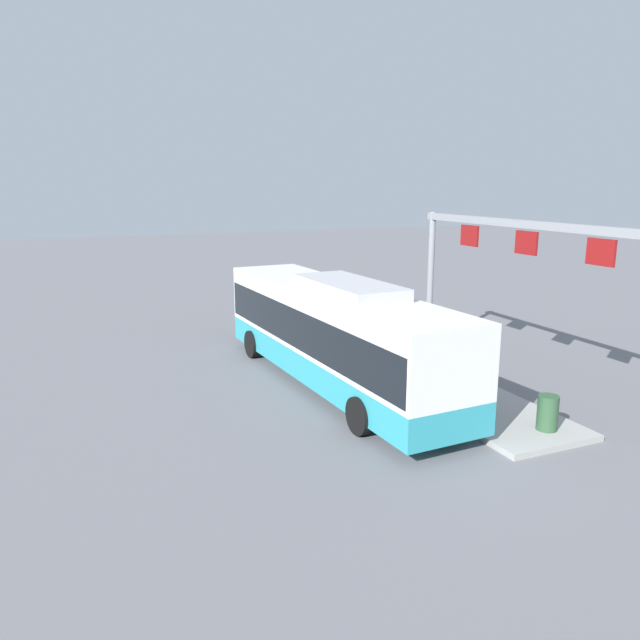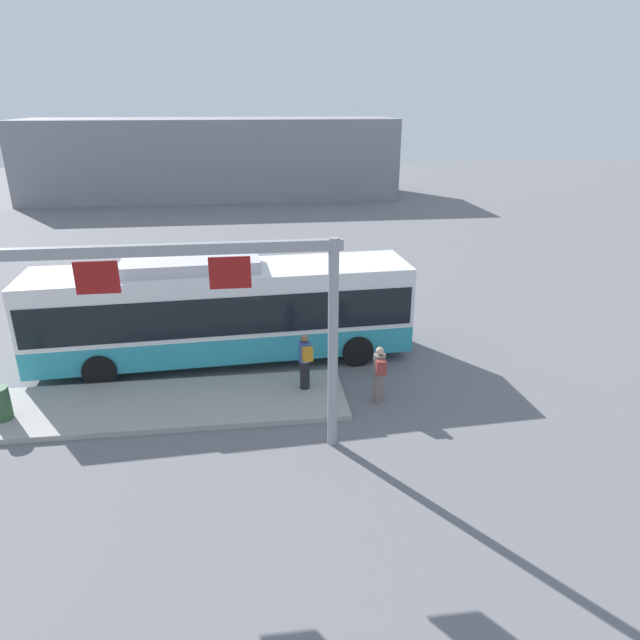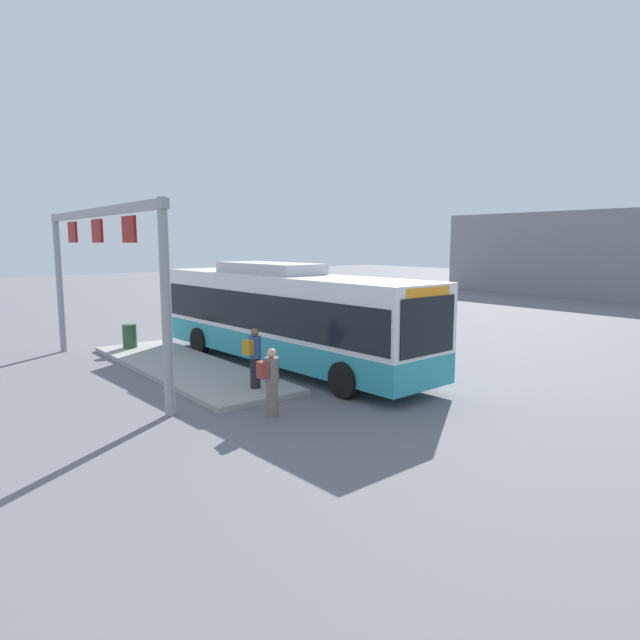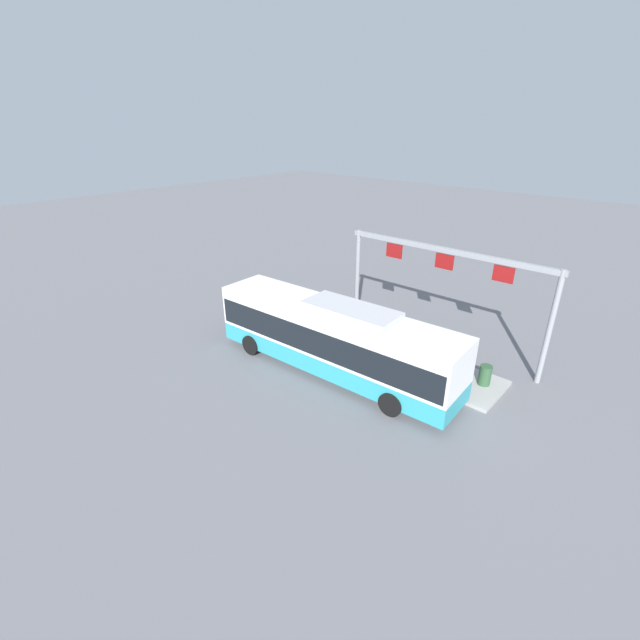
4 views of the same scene
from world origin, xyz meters
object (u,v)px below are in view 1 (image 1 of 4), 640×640
(person_boarding, at_px, (366,321))
(trash_bin, at_px, (548,413))
(person_waiting_near, at_px, (373,329))
(bus_main, at_px, (334,330))

(person_boarding, distance_m, trash_bin, 10.05)
(person_waiting_near, bearing_deg, trash_bin, 81.61)
(bus_main, distance_m, person_waiting_near, 3.62)
(person_waiting_near, bearing_deg, bus_main, 28.36)
(bus_main, distance_m, trash_bin, 6.71)
(bus_main, relative_size, trash_bin, 13.33)
(person_waiting_near, xyz_separation_m, trash_bin, (-8.05, -0.64, -0.44))
(person_boarding, xyz_separation_m, person_waiting_near, (-1.99, 0.76, 0.16))
(person_waiting_near, height_order, trash_bin, person_waiting_near)
(bus_main, xyz_separation_m, person_waiting_near, (2.34, -2.66, -0.76))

